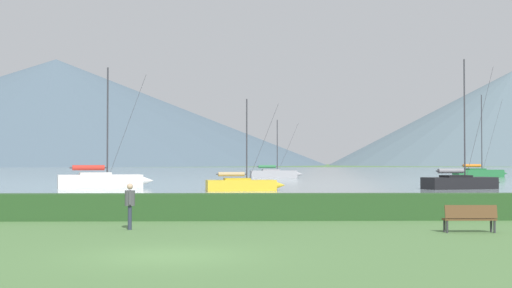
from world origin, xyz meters
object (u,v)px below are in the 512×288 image
Objects in this scene: sailboat_slip_6 at (461,182)px; sailboat_slip_8 at (274,173)px; sailboat_slip_5 at (101,180)px; park_bench_near_path at (470,217)px; sailboat_slip_3 at (242,184)px; sailboat_slip_4 at (479,173)px; person_seated_viewer at (130,202)px.

sailboat_slip_6 is 43.73m from sailboat_slip_8.
sailboat_slip_5 reaches higher than park_bench_near_path.
sailboat_slip_3 is 0.66× the size of sailboat_slip_6.
sailboat_slip_8 is at bearing 92.59° from park_bench_near_path.
sailboat_slip_8 is (-31.27, -2.90, -0.08)m from sailboat_slip_4.
person_seated_viewer is (-40.33, -80.04, 0.26)m from sailboat_slip_4.
sailboat_slip_4 is 31.40m from sailboat_slip_8.
sailboat_slip_6 is at bearing -23.48° from sailboat_slip_5.
park_bench_near_path is at bearing -16.07° from person_seated_viewer.
sailboat_slip_4 is (36.17, 47.68, 0.17)m from sailboat_slip_3.
sailboat_slip_6 is (32.19, -3.95, -0.08)m from sailboat_slip_5.
sailboat_slip_4 is at bearing 44.51° from sailboat_slip_3.
sailboat_slip_8 is (4.90, 44.79, 0.10)m from sailboat_slip_3.
park_bench_near_path is at bearing -93.32° from sailboat_slip_8.
sailboat_slip_8 reaches higher than park_bench_near_path.
park_bench_near_path is (-11.58, -37.20, -0.11)m from sailboat_slip_6.
sailboat_slip_6 is (-16.94, -44.21, -0.07)m from sailboat_slip_4.
sailboat_slip_3 is 34.59m from park_bench_near_path.
park_bench_near_path is at bearing -124.80° from sailboat_slip_6.
person_seated_viewer is (-9.06, -77.14, 0.34)m from sailboat_slip_8.
sailboat_slip_4 is 1.09× the size of sailboat_slip_6.
sailboat_slip_5 is 1.31× the size of sailboat_slip_8.
sailboat_slip_6 is at bearing 1.93° from sailboat_slip_3.
person_seated_viewer is at bearing -94.00° from sailboat_slip_5.
sailboat_slip_6 is 6.41× the size of park_bench_near_path.
sailboat_slip_3 is 59.85m from sailboat_slip_4.
sailboat_slip_6 is (19.23, 3.47, 0.11)m from sailboat_slip_3.
sailboat_slip_8 is 5.16× the size of person_seated_viewer.
sailboat_slip_8 reaches higher than sailboat_slip_3.
person_seated_viewer is (8.80, -39.78, 0.24)m from sailboat_slip_5.
sailboat_slip_8 is (17.86, 37.36, -0.09)m from sailboat_slip_5.
sailboat_slip_8 is 4.76× the size of park_bench_near_path.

